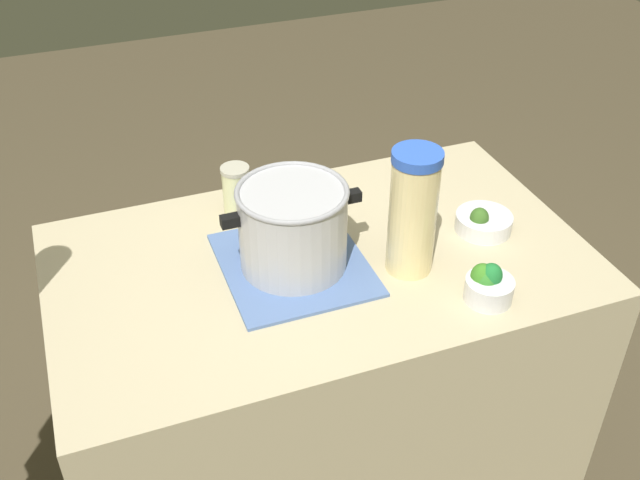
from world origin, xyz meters
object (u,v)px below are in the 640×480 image
Objects in this scene: cooking_pot at (293,226)px; lemonade_pitcher at (413,212)px; mason_jar at (236,191)px; broccoli_bowl_center at (483,222)px; broccoli_bowl_front at (488,284)px.

lemonade_pitcher is (-0.24, 0.09, 0.04)m from cooking_pot.
broccoli_bowl_center is at bearing 152.50° from mason_jar.
mason_jar is at bearing -50.59° from broccoli_bowl_front.
cooking_pot is 0.43m from broccoli_bowl_front.
lemonade_pitcher is at bearing 16.63° from broccoli_bowl_center.
cooking_pot is at bearing -35.42° from broccoli_bowl_front.
lemonade_pitcher reaches higher than broccoli_bowl_front.
broccoli_bowl_front is at bearing 144.58° from cooking_pot.
broccoli_bowl_center is (-0.46, 0.03, -0.08)m from cooking_pot.
broccoli_bowl_front is (-0.11, 0.15, -0.11)m from lemonade_pitcher.
broccoli_bowl_center is at bearing -163.37° from lemonade_pitcher.
mason_jar is at bearing -48.88° from lemonade_pitcher.
broccoli_bowl_front is 0.77× the size of broccoli_bowl_center.
mason_jar is 0.64m from broccoli_bowl_front.
lemonade_pitcher is 0.46m from mason_jar.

